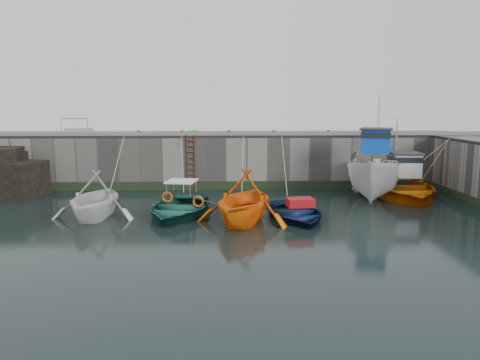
{
  "coord_description": "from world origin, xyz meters",
  "views": [
    {
      "loc": [
        -0.09,
        -16.87,
        4.89
      ],
      "look_at": [
        0.69,
        6.06,
        1.2
      ],
      "focal_mm": 35.0,
      "sensor_mm": 36.0,
      "label": 1
    }
  ],
  "objects_px": {
    "bollard_b": "(182,133)",
    "bollard_c": "(229,133)",
    "boat_near_navy": "(295,217)",
    "boat_near_white": "(96,217)",
    "boat_near_blacktrim": "(244,222)",
    "bollard_e": "(329,133)",
    "ladder": "(191,163)",
    "boat_far_white": "(375,175)",
    "fish_crate": "(193,133)",
    "bollard_d": "(274,133)",
    "bollard_a": "(139,133)",
    "boat_near_blue": "(179,214)",
    "boat_far_orange": "(400,187)"
  },
  "relations": [
    {
      "from": "boat_near_navy",
      "to": "bollard_a",
      "type": "distance_m",
      "value": 11.25
    },
    {
      "from": "ladder",
      "to": "fish_crate",
      "type": "xyz_separation_m",
      "value": [
        0.11,
        0.39,
        1.7
      ]
    },
    {
      "from": "bollard_d",
      "to": "bollard_e",
      "type": "xyz_separation_m",
      "value": [
        3.2,
        0.0,
        0.0
      ]
    },
    {
      "from": "boat_near_blue",
      "to": "boat_far_white",
      "type": "height_order",
      "value": "boat_far_white"
    },
    {
      "from": "fish_crate",
      "to": "bollard_b",
      "type": "xyz_separation_m",
      "value": [
        -0.61,
        -0.05,
        0.0
      ]
    },
    {
      "from": "fish_crate",
      "to": "bollard_c",
      "type": "height_order",
      "value": "bollard_c"
    },
    {
      "from": "boat_near_blue",
      "to": "bollard_a",
      "type": "height_order",
      "value": "bollard_a"
    },
    {
      "from": "bollard_e",
      "to": "ladder",
      "type": "bearing_deg",
      "value": -177.6
    },
    {
      "from": "boat_far_orange",
      "to": "bollard_d",
      "type": "distance_m",
      "value": 7.64
    },
    {
      "from": "boat_near_blacktrim",
      "to": "bollard_a",
      "type": "distance_m",
      "value": 10.31
    },
    {
      "from": "bollard_b",
      "to": "bollard_a",
      "type": "bearing_deg",
      "value": 180.0
    },
    {
      "from": "ladder",
      "to": "bollard_e",
      "type": "distance_m",
      "value": 8.19
    },
    {
      "from": "boat_far_orange",
      "to": "bollard_b",
      "type": "xyz_separation_m",
      "value": [
        -12.0,
        2.35,
        2.82
      ]
    },
    {
      "from": "boat_near_navy",
      "to": "boat_near_white",
      "type": "bearing_deg",
      "value": 171.08
    },
    {
      "from": "bollard_b",
      "to": "bollard_c",
      "type": "bearing_deg",
      "value": 0.0
    },
    {
      "from": "bollard_b",
      "to": "boat_near_white",
      "type": "bearing_deg",
      "value": -115.49
    },
    {
      "from": "boat_near_navy",
      "to": "boat_far_white",
      "type": "bearing_deg",
      "value": 35.44
    },
    {
      "from": "boat_far_orange",
      "to": "bollard_c",
      "type": "height_order",
      "value": "boat_far_orange"
    },
    {
      "from": "boat_near_blacktrim",
      "to": "bollard_b",
      "type": "xyz_separation_m",
      "value": [
        -3.23,
        7.91,
        3.3
      ]
    },
    {
      "from": "boat_near_blacktrim",
      "to": "bollard_e",
      "type": "relative_size",
      "value": 17.25
    },
    {
      "from": "boat_near_blue",
      "to": "boat_far_orange",
      "type": "bearing_deg",
      "value": 28.77
    },
    {
      "from": "boat_near_white",
      "to": "boat_far_white",
      "type": "xyz_separation_m",
      "value": [
        13.74,
        4.17,
        1.17
      ]
    },
    {
      "from": "bollard_a",
      "to": "boat_far_orange",
      "type": "bearing_deg",
      "value": -9.22
    },
    {
      "from": "boat_near_white",
      "to": "boat_near_blacktrim",
      "type": "height_order",
      "value": "boat_near_blacktrim"
    },
    {
      "from": "boat_far_orange",
      "to": "fish_crate",
      "type": "distance_m",
      "value": 11.97
    },
    {
      "from": "ladder",
      "to": "bollard_b",
      "type": "bearing_deg",
      "value": 146.14
    },
    {
      "from": "fish_crate",
      "to": "bollard_b",
      "type": "height_order",
      "value": "bollard_b"
    },
    {
      "from": "boat_near_white",
      "to": "boat_near_blue",
      "type": "bearing_deg",
      "value": 11.93
    },
    {
      "from": "boat_far_orange",
      "to": "boat_near_white",
      "type": "bearing_deg",
      "value": -158.53
    },
    {
      "from": "ladder",
      "to": "boat_far_white",
      "type": "height_order",
      "value": "boat_far_white"
    },
    {
      "from": "bollard_d",
      "to": "bollard_a",
      "type": "bearing_deg",
      "value": 180.0
    },
    {
      "from": "fish_crate",
      "to": "boat_near_blacktrim",
      "type": "bearing_deg",
      "value": -56.56
    },
    {
      "from": "boat_far_white",
      "to": "bollard_d",
      "type": "bearing_deg",
      "value": 173.47
    },
    {
      "from": "boat_near_blue",
      "to": "boat_near_navy",
      "type": "xyz_separation_m",
      "value": [
        5.14,
        -0.89,
        0.0
      ]
    },
    {
      "from": "ladder",
      "to": "bollard_c",
      "type": "relative_size",
      "value": 11.43
    },
    {
      "from": "ladder",
      "to": "bollard_e",
      "type": "xyz_separation_m",
      "value": [
        8.0,
        0.34,
        1.71
      ]
    },
    {
      "from": "boat_near_white",
      "to": "bollard_b",
      "type": "distance_m",
      "value": 8.28
    },
    {
      "from": "boat_near_blue",
      "to": "boat_near_blacktrim",
      "type": "height_order",
      "value": "boat_near_blacktrim"
    },
    {
      "from": "boat_far_white",
      "to": "bollard_a",
      "type": "relative_size",
      "value": 27.51
    },
    {
      "from": "boat_near_navy",
      "to": "bollard_e",
      "type": "xyz_separation_m",
      "value": [
        3.0,
        7.19,
        3.3
      ]
    },
    {
      "from": "boat_near_navy",
      "to": "bollard_e",
      "type": "distance_m",
      "value": 8.47
    },
    {
      "from": "boat_near_blue",
      "to": "boat_near_blacktrim",
      "type": "xyz_separation_m",
      "value": [
        2.87,
        -1.61,
        0.0
      ]
    },
    {
      "from": "boat_near_navy",
      "to": "bollard_d",
      "type": "bearing_deg",
      "value": 84.85
    },
    {
      "from": "ladder",
      "to": "boat_far_white",
      "type": "distance_m",
      "value": 10.26
    },
    {
      "from": "boat_near_blue",
      "to": "boat_far_orange",
      "type": "distance_m",
      "value": 12.3
    },
    {
      "from": "boat_far_white",
      "to": "bollard_b",
      "type": "xyz_separation_m",
      "value": [
        -10.47,
        2.69,
        2.13
      ]
    },
    {
      "from": "boat_near_navy",
      "to": "bollard_b",
      "type": "distance_m",
      "value": 9.64
    },
    {
      "from": "ladder",
      "to": "bollard_d",
      "type": "xyz_separation_m",
      "value": [
        4.8,
        0.34,
        1.71
      ]
    },
    {
      "from": "boat_near_blacktrim",
      "to": "boat_far_white",
      "type": "distance_m",
      "value": 9.01
    },
    {
      "from": "boat_near_blacktrim",
      "to": "boat_far_orange",
      "type": "bearing_deg",
      "value": 49.52
    }
  ]
}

